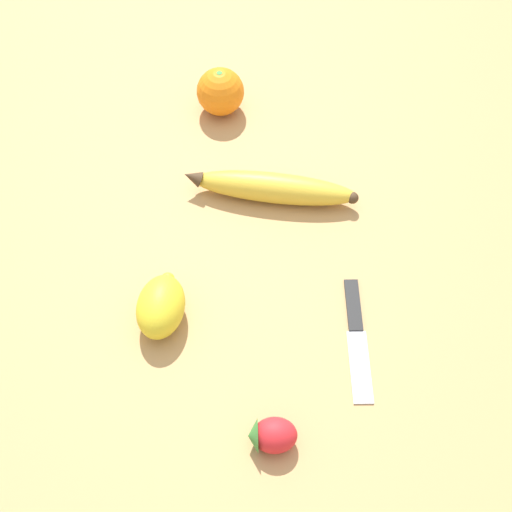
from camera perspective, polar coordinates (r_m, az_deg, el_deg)
ground_plane at (r=0.90m, az=3.16°, el=1.88°), size 3.00×3.00×0.00m
banana at (r=0.92m, az=1.11°, el=5.40°), size 0.21×0.15×0.04m
orange at (r=1.03m, az=-2.62°, el=13.07°), size 0.07×0.07×0.07m
strawberry at (r=0.75m, az=1.22°, el=-14.15°), size 0.06×0.05×0.04m
lemon at (r=0.81m, az=-7.61°, el=-4.01°), size 0.09×0.10×0.05m
paring_knife at (r=0.82m, az=8.05°, el=-6.15°), size 0.08×0.15×0.01m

